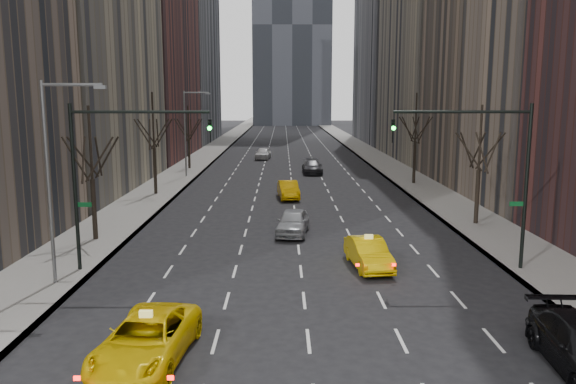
{
  "coord_description": "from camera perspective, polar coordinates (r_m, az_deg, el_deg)",
  "views": [
    {
      "loc": [
        -0.89,
        -14.46,
        8.39
      ],
      "look_at": [
        -0.61,
        14.67,
        3.5
      ],
      "focal_mm": 35.0,
      "sensor_mm": 36.0,
      "label": 1
    }
  ],
  "objects": [
    {
      "name": "tree_lw_d",
      "position": [
        67.56,
        -10.05,
        5.28
      ],
      "size": [
        3.36,
        3.5,
        7.36
      ],
      "color": "black",
      "rests_on": "ground"
    },
    {
      "name": "traffic_mast_left",
      "position": [
        27.86,
        -17.72,
        3.1
      ],
      "size": [
        6.69,
        0.39,
        8.0
      ],
      "color": "black",
      "rests_on": "ground"
    },
    {
      "name": "streetlight_near",
      "position": [
        26.56,
        -22.57,
        2.81
      ],
      "size": [
        2.83,
        0.22,
        9.0
      ],
      "color": "slate",
      "rests_on": "ground"
    },
    {
      "name": "tree_lw_c",
      "position": [
        49.91,
        -13.44,
        4.26
      ],
      "size": [
        3.36,
        3.5,
        8.74
      ],
      "color": "black",
      "rests_on": "ground"
    },
    {
      "name": "streetlight_far",
      "position": [
        60.35,
        -10.1,
        6.75
      ],
      "size": [
        2.83,
        0.22,
        9.0
      ],
      "color": "slate",
      "rests_on": "ground"
    },
    {
      "name": "tree_lw_b",
      "position": [
        34.63,
        -19.26,
        1.24
      ],
      "size": [
        3.36,
        3.5,
        7.82
      ],
      "color": "black",
      "rests_on": "ground"
    },
    {
      "name": "sidewalk_right",
      "position": [
        85.88,
        8.28,
        3.87
      ],
      "size": [
        4.5,
        320.0,
        0.15
      ],
      "primitive_type": "cube",
      "color": "slate",
      "rests_on": "ground"
    },
    {
      "name": "far_car_white",
      "position": [
        78.16,
        -2.54,
        3.95
      ],
      "size": [
        2.39,
        4.91,
        1.61
      ],
      "primitive_type": "imported",
      "rotation": [
        0.0,
        0.0,
        -0.11
      ],
      "color": "silver",
      "rests_on": "ground"
    },
    {
      "name": "far_taxi",
      "position": [
        47.39,
        0.03,
        0.23
      ],
      "size": [
        1.99,
        4.59,
        1.47
      ],
      "primitive_type": "imported",
      "rotation": [
        0.0,
        0.0,
        0.1
      ],
      "color": "#E9A604",
      "rests_on": "ground"
    },
    {
      "name": "far_suv_grey",
      "position": [
        63.15,
        2.47,
        2.58
      ],
      "size": [
        2.23,
        5.29,
        1.52
      ],
      "primitive_type": "imported",
      "rotation": [
        0.0,
        0.0,
        0.02
      ],
      "color": "#28282D",
      "rests_on": "ground"
    },
    {
      "name": "taxi_suv",
      "position": [
        19.11,
        -14.19,
        -14.33
      ],
      "size": [
        3.05,
        5.65,
        1.5
      ],
      "primitive_type": "imported",
      "rotation": [
        0.0,
        0.0,
        -0.11
      ],
      "color": "#EBC304",
      "rests_on": "ground"
    },
    {
      "name": "traffic_mast_right",
      "position": [
        28.43,
        20.07,
        3.09
      ],
      "size": [
        6.69,
        0.39,
        8.0
      ],
      "color": "black",
      "rests_on": "ground"
    },
    {
      "name": "tree_rw_b",
      "position": [
        38.96,
        18.8,
        2.13
      ],
      "size": [
        3.36,
        3.5,
        7.82
      ],
      "color": "black",
      "rests_on": "ground"
    },
    {
      "name": "taxi_sedan",
      "position": [
        28.47,
        8.17,
        -6.17
      ],
      "size": [
        2.07,
        4.61,
        1.47
      ],
      "primitive_type": "imported",
      "rotation": [
        0.0,
        0.0,
        0.12
      ],
      "color": "#EEC005",
      "rests_on": "ground"
    },
    {
      "name": "tree_rw_c",
      "position": [
        56.14,
        12.78,
        4.84
      ],
      "size": [
        3.36,
        3.5,
        8.74
      ],
      "color": "black",
      "rests_on": "ground"
    },
    {
      "name": "sidewalk_left",
      "position": [
        85.63,
        -8.18,
        3.86
      ],
      "size": [
        4.5,
        320.0,
        0.15
      ],
      "primitive_type": "cube",
      "color": "slate",
      "rests_on": "ground"
    },
    {
      "name": "silver_sedan_ahead",
      "position": [
        35.0,
        0.51,
        -3.04
      ],
      "size": [
        2.41,
        4.74,
        1.54
      ],
      "primitive_type": "imported",
      "rotation": [
        0.0,
        0.0,
        -0.13
      ],
      "color": "#94979C",
      "rests_on": "ground"
    }
  ]
}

